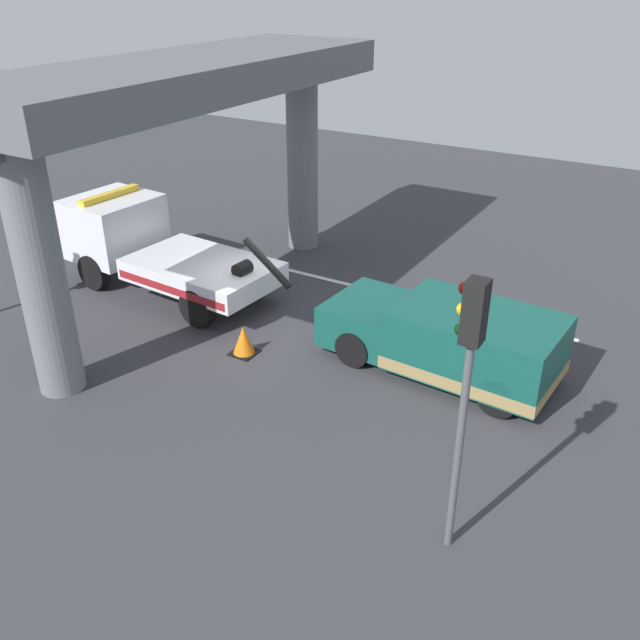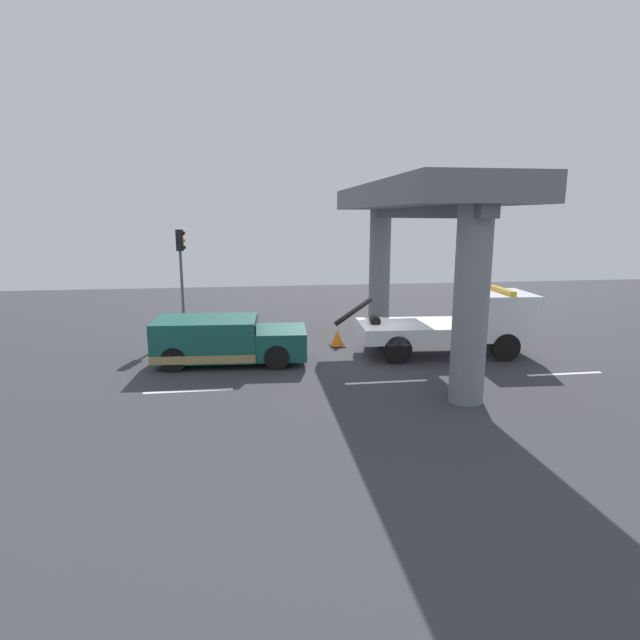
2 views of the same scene
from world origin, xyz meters
name	(u,v)px [view 1 (image 1 of 2)]	position (x,y,z in m)	size (l,w,h in m)	color
ground_plane	(261,319)	(0.00, 0.00, -0.05)	(60.00, 40.00, 0.10)	#38383D
lane_stripe_west	(525,328)	(-6.00, -2.92, 0.00)	(2.60, 0.16, 0.01)	silver
lane_stripe_mid	(319,277)	(0.00, -2.92, 0.00)	(2.60, 0.16, 0.01)	silver
lane_stripe_east	(163,239)	(6.00, -2.92, 0.00)	(2.60, 0.16, 0.01)	silver
tow_truck_white	(150,246)	(3.69, -0.05, 1.20)	(7.31, 2.75, 2.46)	white
towed_van_green	(450,340)	(-5.09, 0.00, 0.78)	(5.32, 2.49, 1.58)	#145147
overpass_structure	(191,106)	(1.74, 0.00, 5.09)	(3.60, 11.67, 6.17)	slate
traffic_light_near	(467,364)	(-6.98, 4.82, 3.28)	(0.39, 0.32, 4.51)	#515456
traffic_light_far	(46,262)	(1.52, 4.82, 2.93)	(0.39, 0.32, 4.01)	#515456
traffic_cone_orange	(244,341)	(-0.74, 1.70, 0.33)	(0.58, 0.58, 0.69)	orange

